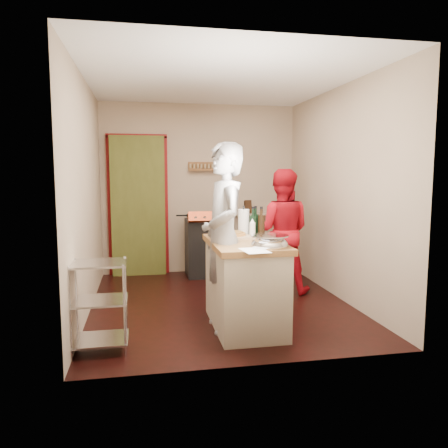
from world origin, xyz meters
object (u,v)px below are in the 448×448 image
(island, at_px, (245,281))
(person_stripe, at_px, (224,237))
(wire_shelving, at_px, (99,302))
(stove, at_px, (206,246))
(person_red, at_px, (281,231))

(island, distance_m, person_stripe, 0.51)
(wire_shelving, bearing_deg, stove, 63.15)
(island, xyz_separation_m, person_red, (0.77, 1.20, 0.33))
(person_red, bearing_deg, stove, -31.53)
(person_stripe, relative_size, person_red, 1.15)
(stove, xyz_separation_m, island, (0.06, -2.27, 0.02))
(wire_shelving, height_order, person_stripe, person_stripe)
(wire_shelving, bearing_deg, person_stripe, 15.56)
(stove, height_order, person_stripe, person_stripe)
(wire_shelving, bearing_deg, island, 14.25)
(person_red, bearing_deg, wire_shelving, 56.55)
(island, xyz_separation_m, person_stripe, (-0.22, -0.03, 0.46))
(person_stripe, height_order, person_red, person_stripe)
(stove, bearing_deg, person_stripe, -94.02)
(wire_shelving, relative_size, island, 0.62)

